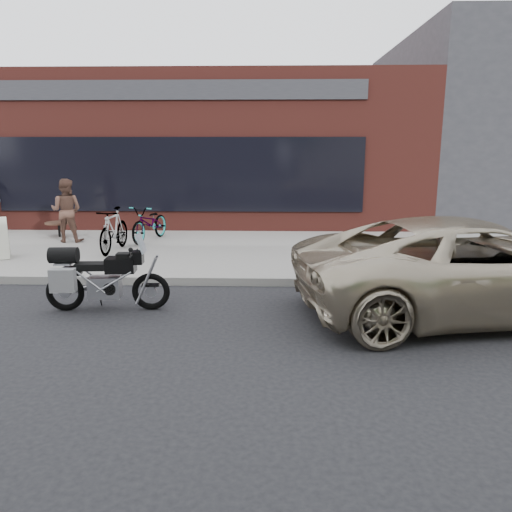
{
  "coord_description": "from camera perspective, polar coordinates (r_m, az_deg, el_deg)",
  "views": [
    {
      "loc": [
        0.5,
        -4.66,
        2.52
      ],
      "look_at": [
        0.28,
        2.73,
        0.85
      ],
      "focal_mm": 35.0,
      "sensor_mm": 36.0,
      "label": 1
    }
  ],
  "objects": [
    {
      "name": "cafe_table",
      "position": [
        13.92,
        -21.63,
        3.5
      ],
      "size": [
        0.68,
        0.68,
        0.39
      ],
      "color": "black",
      "rests_on": "near_sidewalk"
    },
    {
      "name": "bicycle_front",
      "position": [
        12.69,
        -12.02,
        3.71
      ],
      "size": [
        1.0,
        1.79,
        0.89
      ],
      "primitive_type": "imported",
      "rotation": [
        0.0,
        0.0,
        -0.25
      ],
      "color": "gray",
      "rests_on": "near_sidewalk"
    },
    {
      "name": "storefront",
      "position": [
        18.81,
        -6.06,
        11.81
      ],
      "size": [
        14.0,
        10.07,
        4.5
      ],
      "color": "maroon",
      "rests_on": "ground"
    },
    {
      "name": "minivan",
      "position": [
        8.06,
        23.53,
        -1.2
      ],
      "size": [
        5.57,
        3.25,
        1.46
      ],
      "primitive_type": "imported",
      "rotation": [
        0.0,
        0.0,
        1.74
      ],
      "color": "#B3A58B",
      "rests_on": "ground"
    },
    {
      "name": "ground",
      "position": [
        5.32,
        -4.01,
        -15.57
      ],
      "size": [
        120.0,
        120.0,
        0.0
      ],
      "primitive_type": "plane",
      "color": "black",
      "rests_on": "ground"
    },
    {
      "name": "near_sidewalk",
      "position": [
        11.92,
        -0.73,
        0.88
      ],
      "size": [
        44.0,
        6.0,
        0.15
      ],
      "primitive_type": "cube",
      "color": "gray",
      "rests_on": "ground"
    },
    {
      "name": "bicycle_rear",
      "position": [
        11.58,
        -15.93,
        2.89
      ],
      "size": [
        0.57,
        1.67,
        0.98
      ],
      "primitive_type": "imported",
      "rotation": [
        0.0,
        0.0,
        -0.07
      ],
      "color": "gray",
      "rests_on": "near_sidewalk"
    },
    {
      "name": "motorcycle",
      "position": [
        7.98,
        -17.55,
        -2.41
      ],
      "size": [
        1.9,
        0.69,
        1.2
      ],
      "rotation": [
        0.0,
        0.0,
        0.07
      ],
      "color": "black",
      "rests_on": "ground"
    },
    {
      "name": "cafe_patron_left",
      "position": [
        13.08,
        -20.85,
        4.88
      ],
      "size": [
        0.75,
        0.59,
        1.55
      ],
      "primitive_type": "imported",
      "rotation": [
        0.0,
        0.0,
        3.14
      ],
      "color": "brown",
      "rests_on": "near_sidewalk"
    }
  ]
}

